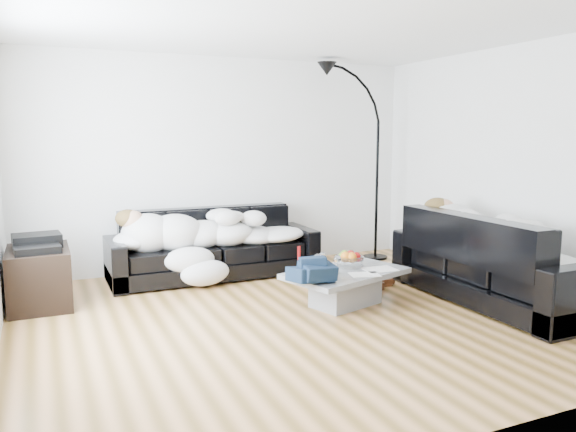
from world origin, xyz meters
name	(u,v)px	position (x,y,z in m)	size (l,w,h in m)	color
ground	(301,317)	(0.00, 0.00, 0.00)	(5.00, 5.00, 0.00)	brown
wall_back	(224,164)	(0.00, 2.25, 1.30)	(5.00, 0.02, 2.60)	silver
wall_right	(513,169)	(2.50, 0.00, 1.30)	(0.02, 4.50, 2.60)	silver
ceiling	(302,24)	(0.00, 0.00, 2.60)	(5.00, 5.00, 0.00)	white
sofa_back	(214,244)	(-0.30, 1.76, 0.39)	(2.40, 0.83, 0.79)	black
sofa_right	(495,258)	(1.99, -0.33, 0.45)	(2.20, 0.94, 0.89)	black
sleeper_back	(215,225)	(-0.30, 1.71, 0.62)	(2.03, 0.70, 0.41)	silver
sleeper_right	(496,237)	(1.99, -0.33, 0.65)	(1.88, 0.80, 0.46)	silver
teal_cushion	(446,221)	(1.93, 0.35, 0.72)	(0.36, 0.30, 0.20)	#0C4955
coffee_table	(346,288)	(0.55, 0.15, 0.17)	(1.18, 0.69, 0.34)	#939699
fruit_bowl	(350,258)	(0.68, 0.29, 0.43)	(0.28, 0.28, 0.17)	white
wine_glass_a	(323,261)	(0.37, 0.29, 0.43)	(0.07, 0.07, 0.17)	white
wine_glass_b	(317,264)	(0.26, 0.18, 0.44)	(0.08, 0.08, 0.19)	white
wine_glass_c	(338,264)	(0.43, 0.11, 0.43)	(0.07, 0.07, 0.17)	white
candle_left	(298,259)	(0.14, 0.36, 0.46)	(0.04, 0.04, 0.24)	maroon
candle_right	(300,258)	(0.19, 0.43, 0.45)	(0.04, 0.04, 0.22)	maroon
newspaper_a	(380,269)	(0.88, 0.06, 0.35)	(0.31, 0.24, 0.01)	silver
newspaper_b	(365,274)	(0.64, -0.06, 0.35)	(0.28, 0.20, 0.01)	silver
navy_jacket	(316,262)	(0.11, -0.08, 0.52)	(0.39, 0.32, 0.19)	black
shoes	(378,285)	(1.17, 0.51, 0.05)	(0.41, 0.30, 0.09)	#472311
av_cabinet	(39,277)	(-2.18, 1.36, 0.28)	(0.57, 0.82, 0.57)	black
stereo	(37,242)	(-2.18, 1.36, 0.63)	(0.44, 0.34, 0.13)	black
floor_lamp	(377,176)	(1.97, 1.81, 1.12)	(0.81, 0.33, 2.24)	black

